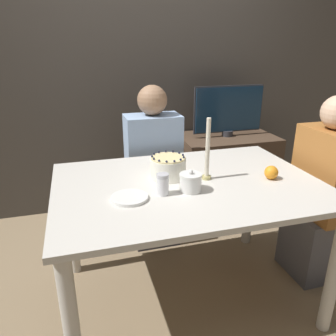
{
  "coord_description": "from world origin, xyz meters",
  "views": [
    {
      "loc": [
        -0.56,
        -1.55,
        1.49
      ],
      "look_at": [
        -0.09,
        0.1,
        0.84
      ],
      "focal_mm": 35.0,
      "sensor_mm": 36.0,
      "label": 1
    }
  ],
  "objects_px": {
    "tv_monitor": "(229,110)",
    "sugar_bowl": "(191,182)",
    "candle": "(207,154)",
    "person_woman_floral": "(322,203)",
    "person_man_blue_shirt": "(153,177)",
    "cake": "(168,167)",
    "sugar_shaker": "(163,184)"
  },
  "relations": [
    {
      "from": "cake",
      "to": "person_man_blue_shirt",
      "type": "height_order",
      "value": "person_man_blue_shirt"
    },
    {
      "from": "sugar_bowl",
      "to": "sugar_shaker",
      "type": "distance_m",
      "value": 0.15
    },
    {
      "from": "candle",
      "to": "tv_monitor",
      "type": "xyz_separation_m",
      "value": [
        0.64,
        1.06,
        0.01
      ]
    },
    {
      "from": "sugar_bowl",
      "to": "candle",
      "type": "xyz_separation_m",
      "value": [
        0.14,
        0.13,
        0.1
      ]
    },
    {
      "from": "candle",
      "to": "person_man_blue_shirt",
      "type": "distance_m",
      "value": 0.8
    },
    {
      "from": "sugar_bowl",
      "to": "sugar_shaker",
      "type": "height_order",
      "value": "sugar_bowl"
    },
    {
      "from": "sugar_bowl",
      "to": "sugar_shaker",
      "type": "bearing_deg",
      "value": -179.06
    },
    {
      "from": "cake",
      "to": "sugar_shaker",
      "type": "height_order",
      "value": "cake"
    },
    {
      "from": "sugar_shaker",
      "to": "tv_monitor",
      "type": "bearing_deg",
      "value": 52.18
    },
    {
      "from": "cake",
      "to": "sugar_bowl",
      "type": "relative_size",
      "value": 1.69
    },
    {
      "from": "sugar_shaker",
      "to": "person_man_blue_shirt",
      "type": "distance_m",
      "value": 0.88
    },
    {
      "from": "cake",
      "to": "tv_monitor",
      "type": "bearing_deg",
      "value": 49.51
    },
    {
      "from": "sugar_shaker",
      "to": "person_woman_floral",
      "type": "height_order",
      "value": "person_woman_floral"
    },
    {
      "from": "sugar_bowl",
      "to": "candle",
      "type": "relative_size",
      "value": 0.34
    },
    {
      "from": "candle",
      "to": "cake",
      "type": "bearing_deg",
      "value": 158.23
    },
    {
      "from": "person_woman_floral",
      "to": "tv_monitor",
      "type": "relative_size",
      "value": 1.87
    },
    {
      "from": "candle",
      "to": "person_woman_floral",
      "type": "height_order",
      "value": "person_woman_floral"
    },
    {
      "from": "person_man_blue_shirt",
      "to": "tv_monitor",
      "type": "relative_size",
      "value": 1.88
    },
    {
      "from": "sugar_bowl",
      "to": "candle",
      "type": "bearing_deg",
      "value": 42.29
    },
    {
      "from": "candle",
      "to": "person_woman_floral",
      "type": "bearing_deg",
      "value": -1.57
    },
    {
      "from": "cake",
      "to": "candle",
      "type": "height_order",
      "value": "candle"
    },
    {
      "from": "cake",
      "to": "tv_monitor",
      "type": "height_order",
      "value": "tv_monitor"
    },
    {
      "from": "candle",
      "to": "tv_monitor",
      "type": "distance_m",
      "value": 1.24
    },
    {
      "from": "tv_monitor",
      "to": "candle",
      "type": "bearing_deg",
      "value": -120.98
    },
    {
      "from": "person_man_blue_shirt",
      "to": "tv_monitor",
      "type": "xyz_separation_m",
      "value": [
        0.78,
        0.38,
        0.4
      ]
    },
    {
      "from": "cake",
      "to": "candle",
      "type": "xyz_separation_m",
      "value": [
        0.2,
        -0.08,
        0.09
      ]
    },
    {
      "from": "person_man_blue_shirt",
      "to": "sugar_shaker",
      "type": "bearing_deg",
      "value": 80.03
    },
    {
      "from": "person_woman_floral",
      "to": "tv_monitor",
      "type": "xyz_separation_m",
      "value": [
        -0.17,
        1.09,
        0.41
      ]
    },
    {
      "from": "tv_monitor",
      "to": "sugar_shaker",
      "type": "bearing_deg",
      "value": -127.82
    },
    {
      "from": "tv_monitor",
      "to": "sugar_bowl",
      "type": "bearing_deg",
      "value": -123.18
    },
    {
      "from": "sugar_bowl",
      "to": "tv_monitor",
      "type": "height_order",
      "value": "tv_monitor"
    },
    {
      "from": "sugar_bowl",
      "to": "tv_monitor",
      "type": "bearing_deg",
      "value": 56.82
    }
  ]
}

